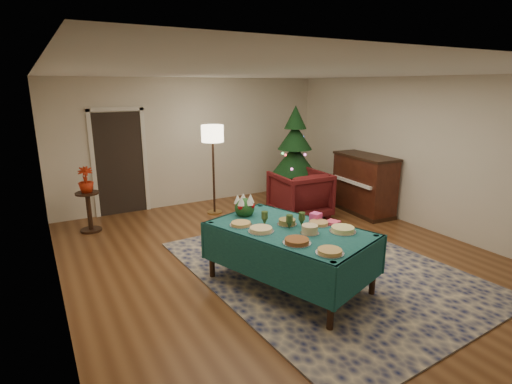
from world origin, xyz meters
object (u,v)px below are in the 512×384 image
side_table (89,212)px  piano (364,185)px  buffet_table (290,240)px  potted_plant (86,185)px  gift_box (316,217)px  armchair (300,192)px  christmas_tree (294,161)px  floor_lamp (213,139)px

side_table → piano: (5.04, -1.60, 0.23)m
buffet_table → potted_plant: 3.97m
gift_box → armchair: armchair is taller
gift_box → christmas_tree: (1.69, 2.92, 0.12)m
armchair → side_table: size_ratio=1.41×
floor_lamp → piano: floor_lamp is taller
gift_box → piano: (2.62, 1.77, -0.26)m
floor_lamp → piano: size_ratio=1.26×
christmas_tree → gift_box: bearing=-120.1°
buffet_table → potted_plant: bearing=119.4°
buffet_table → floor_lamp: bearing=82.8°
floor_lamp → side_table: floor_lamp is taller
gift_box → christmas_tree: 3.38m
potted_plant → christmas_tree: bearing=-6.2°
armchair → potted_plant: bearing=-14.6°
potted_plant → armchair: bearing=-17.9°
potted_plant → christmas_tree: size_ratio=0.21×
side_table → christmas_tree: 4.18m
armchair → piano: bearing=166.7°
piano → floor_lamp: bearing=151.5°
piano → gift_box: bearing=-146.0°
christmas_tree → piano: 1.52m
side_table → potted_plant: potted_plant is taller
buffet_table → side_table: (-1.95, 3.45, -0.29)m
buffet_table → armchair: (1.78, 2.25, -0.13)m
buffet_table → christmas_tree: size_ratio=1.08×
potted_plant → christmas_tree: (4.12, -0.44, 0.11)m
gift_box → potted_plant: bearing=125.7°
armchair → potted_plant: size_ratio=2.24×
armchair → gift_box: bearing=62.1°
piano → buffet_table: bearing=-149.1°
gift_box → side_table: bearing=125.7°
armchair → piano: (1.31, -0.39, 0.08)m
buffet_table → christmas_tree: 3.72m
buffet_table → armchair: bearing=51.6°
side_table → christmas_tree: christmas_tree is taller
buffet_table → side_table: bearing=119.4°
christmas_tree → piano: size_ratio=1.50×
armchair → piano: 1.37m
buffet_table → floor_lamp: 3.45m
buffet_table → armchair: size_ratio=2.28×
gift_box → potted_plant: size_ratio=0.28×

